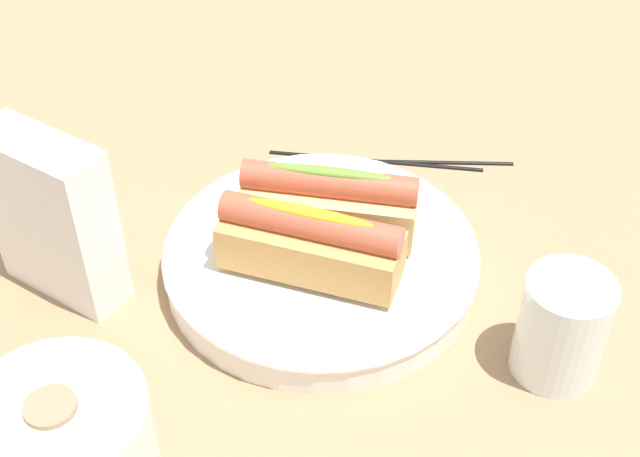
{
  "coord_description": "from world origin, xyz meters",
  "views": [
    {
      "loc": [
        -0.25,
        0.5,
        0.53
      ],
      "look_at": [
        -0.02,
        0.0,
        0.05
      ],
      "focal_mm": 48.66,
      "sensor_mm": 36.0,
      "label": 1
    }
  ],
  "objects_px": {
    "serving_bowl": "(320,259)",
    "hotdog_back": "(310,243)",
    "chopstick_near": "(374,159)",
    "chopstick_far": "(406,160)",
    "hotdog_front": "(329,201)",
    "water_glass": "(561,331)",
    "napkin_box": "(53,217)"
  },
  "relations": [
    {
      "from": "napkin_box",
      "to": "hotdog_back",
      "type": "bearing_deg",
      "value": -151.4
    },
    {
      "from": "hotdog_back",
      "to": "napkin_box",
      "type": "xyz_separation_m",
      "value": [
        0.2,
        0.07,
        0.01
      ]
    },
    {
      "from": "hotdog_front",
      "to": "chopstick_near",
      "type": "bearing_deg",
      "value": -83.85
    },
    {
      "from": "hotdog_back",
      "to": "chopstick_far",
      "type": "relative_size",
      "value": 0.7
    },
    {
      "from": "hotdog_front",
      "to": "hotdog_back",
      "type": "xyz_separation_m",
      "value": [
        -0.01,
        0.05,
        0.0
      ]
    },
    {
      "from": "serving_bowl",
      "to": "hotdog_front",
      "type": "relative_size",
      "value": 1.74
    },
    {
      "from": "hotdog_front",
      "to": "napkin_box",
      "type": "relative_size",
      "value": 1.05
    },
    {
      "from": "hotdog_front",
      "to": "water_glass",
      "type": "distance_m",
      "value": 0.22
    },
    {
      "from": "water_glass",
      "to": "chopstick_far",
      "type": "bearing_deg",
      "value": -45.5
    },
    {
      "from": "serving_bowl",
      "to": "napkin_box",
      "type": "relative_size",
      "value": 1.83
    },
    {
      "from": "hotdog_front",
      "to": "chopstick_far",
      "type": "height_order",
      "value": "hotdog_front"
    },
    {
      "from": "serving_bowl",
      "to": "hotdog_front",
      "type": "bearing_deg",
      "value": -81.39
    },
    {
      "from": "napkin_box",
      "to": "chopstick_near",
      "type": "bearing_deg",
      "value": -114.19
    },
    {
      "from": "serving_bowl",
      "to": "napkin_box",
      "type": "xyz_separation_m",
      "value": [
        0.19,
        0.1,
        0.06
      ]
    },
    {
      "from": "hotdog_back",
      "to": "water_glass",
      "type": "distance_m",
      "value": 0.21
    },
    {
      "from": "hotdog_back",
      "to": "chopstick_far",
      "type": "bearing_deg",
      "value": -91.58
    },
    {
      "from": "water_glass",
      "to": "napkin_box",
      "type": "distance_m",
      "value": 0.41
    },
    {
      "from": "serving_bowl",
      "to": "water_glass",
      "type": "bearing_deg",
      "value": 175.32
    },
    {
      "from": "water_glass",
      "to": "hotdog_front",
      "type": "bearing_deg",
      "value": -11.69
    },
    {
      "from": "hotdog_front",
      "to": "serving_bowl",
      "type": "bearing_deg",
      "value": 98.61
    },
    {
      "from": "serving_bowl",
      "to": "hotdog_back",
      "type": "height_order",
      "value": "hotdog_back"
    },
    {
      "from": "hotdog_front",
      "to": "napkin_box",
      "type": "xyz_separation_m",
      "value": [
        0.19,
        0.13,
        0.01
      ]
    },
    {
      "from": "hotdog_front",
      "to": "water_glass",
      "type": "relative_size",
      "value": 1.75
    },
    {
      "from": "water_glass",
      "to": "chopstick_near",
      "type": "xyz_separation_m",
      "value": [
        0.23,
        -0.19,
        -0.04
      ]
    },
    {
      "from": "chopstick_near",
      "to": "napkin_box",
      "type": "bearing_deg",
      "value": 41.1
    },
    {
      "from": "serving_bowl",
      "to": "napkin_box",
      "type": "bearing_deg",
      "value": 27.78
    },
    {
      "from": "chopstick_near",
      "to": "chopstick_far",
      "type": "relative_size",
      "value": 1.0
    },
    {
      "from": "napkin_box",
      "to": "water_glass",
      "type": "bearing_deg",
      "value": -160.27
    },
    {
      "from": "water_glass",
      "to": "napkin_box",
      "type": "relative_size",
      "value": 0.6
    },
    {
      "from": "water_glass",
      "to": "napkin_box",
      "type": "xyz_separation_m",
      "value": [
        0.4,
        0.08,
        0.03
      ]
    },
    {
      "from": "hotdog_back",
      "to": "water_glass",
      "type": "xyz_separation_m",
      "value": [
        -0.21,
        -0.01,
        -0.02
      ]
    },
    {
      "from": "hotdog_back",
      "to": "chopstick_far",
      "type": "height_order",
      "value": "hotdog_back"
    }
  ]
}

